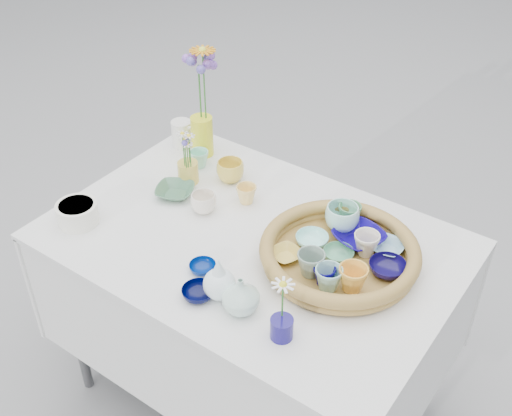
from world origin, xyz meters
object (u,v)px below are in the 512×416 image
Objects in this scene: display_table at (253,392)px; bud_vase_seafoam at (241,295)px; wicker_tray at (339,254)px; tall_vase_yellow at (202,136)px.

bud_vase_seafoam reaches higher than display_table.
tall_vase_yellow is (-0.72, 0.25, 0.04)m from wicker_tray.
bud_vase_seafoam is (0.16, -0.27, 0.82)m from display_table.
tall_vase_yellow reaches higher than wicker_tray.
display_table is at bearing -169.88° from wicker_tray.
tall_vase_yellow is at bearing 161.04° from wicker_tray.
bud_vase_seafoam is 0.72× the size of tall_vase_yellow.
tall_vase_yellow is (-0.44, 0.30, 0.84)m from display_table.
tall_vase_yellow is at bearing 136.53° from bud_vase_seafoam.
wicker_tray is (0.28, 0.05, 0.80)m from display_table.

